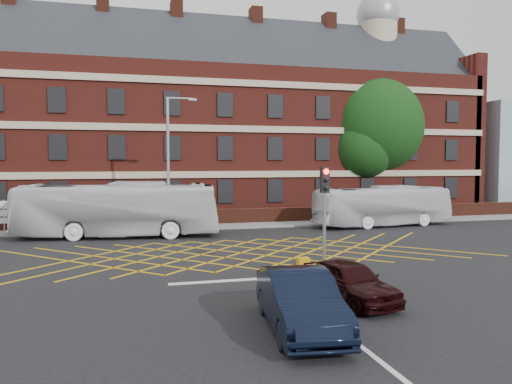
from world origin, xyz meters
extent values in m
plane|color=black|center=(0.00, 0.00, 0.00)|extent=(120.00, 120.00, 0.00)
cube|color=maroon|center=(0.00, 22.00, 6.00)|extent=(50.00, 12.00, 12.00)
cube|color=black|center=(0.00, 22.00, 12.00)|extent=(51.00, 10.61, 10.61)
cube|color=#B7A88C|center=(0.00, 15.92, 7.00)|extent=(50.00, 0.18, 0.50)
cube|color=black|center=(0.00, 15.94, 5.50)|extent=(1.20, 0.14, 1.80)
cube|color=#4E2014|center=(-7.00, 22.00, 16.50)|extent=(1.00, 1.40, 3.20)
cylinder|color=#B7A88C|center=(18.00, 22.00, 15.00)|extent=(3.60, 3.60, 6.00)
sphere|color=gray|center=(18.00, 22.00, 18.40)|extent=(4.00, 4.00, 4.00)
cube|color=#4E2014|center=(0.00, 13.00, 0.55)|extent=(56.00, 0.50, 1.10)
cube|color=slate|center=(0.00, 12.00, 0.06)|extent=(60.00, 3.00, 0.12)
cube|color=#CC990C|center=(0.00, 2.00, 0.01)|extent=(8.22, 8.22, 0.02)
cube|color=silver|center=(0.00, -3.50, 0.01)|extent=(8.00, 0.30, 0.02)
cube|color=silver|center=(0.00, -10.00, 0.01)|extent=(0.15, 14.00, 0.02)
imported|color=silver|center=(-5.88, 8.87, 1.65)|extent=(12.08, 4.39, 3.29)
imported|color=silver|center=(11.83, 9.41, 1.40)|extent=(10.23, 3.40, 2.80)
imported|color=black|center=(-1.02, -9.37, 0.79)|extent=(2.19, 4.95, 1.58)
imported|color=black|center=(1.42, -7.22, 0.67)|extent=(2.31, 4.19, 1.35)
cylinder|color=black|center=(15.48, 17.65, 2.95)|extent=(0.90, 0.90, 5.89)
sphere|color=black|center=(15.48, 17.65, 7.56)|extent=(8.36, 8.36, 8.36)
sphere|color=black|center=(13.98, 16.85, 5.69)|extent=(5.43, 5.43, 5.43)
sphere|color=black|center=(16.98, 18.45, 6.09)|extent=(5.01, 5.01, 5.01)
cube|color=slate|center=(1.69, -4.48, 0.10)|extent=(0.70, 0.70, 0.20)
cylinder|color=gray|center=(1.69, -4.48, 1.75)|extent=(0.12, 0.12, 3.50)
cube|color=black|center=(1.69, -4.48, 3.80)|extent=(0.30, 0.25, 0.95)
sphere|color=#FF0C05|center=(1.69, -4.62, 4.12)|extent=(0.20, 0.20, 0.20)
cube|color=slate|center=(-2.91, 9.02, 0.10)|extent=(1.00, 1.00, 0.20)
cylinder|color=gray|center=(-2.91, 9.02, 4.16)|extent=(0.18, 0.18, 8.31)
cylinder|color=gray|center=(-2.21, 9.02, 8.31)|extent=(1.60, 0.12, 0.12)
cube|color=gray|center=(-1.41, 9.02, 8.26)|extent=(0.50, 0.20, 0.12)
cylinder|color=gray|center=(-12.53, 11.02, 1.10)|extent=(0.10, 0.10, 2.20)
cube|color=silver|center=(-12.53, 10.94, 1.90)|extent=(1.10, 0.06, 0.45)
cube|color=silver|center=(-12.53, 10.94, 1.40)|extent=(1.10, 0.06, 0.40)
cube|color=silver|center=(-12.53, 10.94, 0.95)|extent=(1.10, 0.06, 0.35)
cube|color=#D08F0C|center=(0.93, -4.31, 0.45)|extent=(0.44, 0.35, 0.91)
camera|label=1|loc=(-5.47, -21.66, 4.49)|focal=35.00mm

